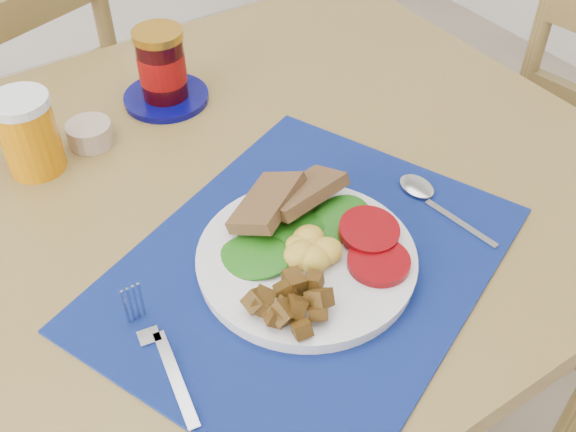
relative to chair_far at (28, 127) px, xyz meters
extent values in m
cube|color=brown|center=(-0.01, -0.61, 0.19)|extent=(1.40, 0.90, 0.04)
cylinder|color=brown|center=(0.63, -0.22, -0.18)|extent=(0.06, 0.06, 0.71)
cube|color=brown|center=(-0.02, 0.06, -0.14)|extent=(0.49, 0.48, 0.04)
cylinder|color=brown|center=(0.08, 0.26, -0.35)|extent=(0.03, 0.03, 0.38)
cylinder|color=brown|center=(0.18, -0.03, -0.35)|extent=(0.03, 0.03, 0.38)
cylinder|color=brown|center=(-0.13, -0.14, -0.35)|extent=(0.03, 0.03, 0.38)
cube|color=brown|center=(0.03, -0.09, 0.29)|extent=(0.34, 0.14, 0.45)
cylinder|color=brown|center=(1.15, -0.50, -0.35)|extent=(0.03, 0.03, 0.37)
cylinder|color=brown|center=(0.85, -0.55, -0.35)|extent=(0.03, 0.03, 0.37)
cube|color=black|center=(0.14, -0.79, 0.21)|extent=(0.61, 0.55, 0.00)
cylinder|color=silver|center=(0.14, -0.79, 0.22)|extent=(0.26, 0.26, 0.02)
ellipsoid|color=gold|center=(0.15, -0.80, 0.25)|extent=(0.06, 0.06, 0.03)
cylinder|color=#9A050C|center=(0.21, -0.83, 0.24)|extent=(0.07, 0.07, 0.01)
ellipsoid|color=#0F3C07|center=(0.15, -0.75, 0.24)|extent=(0.14, 0.08, 0.01)
cube|color=brown|center=(0.16, -0.72, 0.26)|extent=(0.12, 0.10, 0.04)
cube|color=#B2B5BA|center=(-0.06, -0.85, 0.22)|extent=(0.03, 0.13, 0.00)
cube|color=#B2B5BA|center=(-0.06, -0.76, 0.22)|extent=(0.03, 0.07, 0.00)
cube|color=#B2B5BA|center=(0.35, -0.84, 0.22)|extent=(0.03, 0.11, 0.00)
ellipsoid|color=#B2B5BA|center=(0.35, -0.76, 0.22)|extent=(0.04, 0.05, 0.00)
cylinder|color=#CE7705|center=(-0.06, -0.42, 0.27)|extent=(0.08, 0.08, 0.11)
cylinder|color=tan|center=(0.02, -0.41, 0.23)|extent=(0.07, 0.07, 0.03)
cylinder|color=#050656|center=(0.16, -0.37, 0.22)|extent=(0.14, 0.14, 0.01)
cylinder|color=black|center=(0.16, -0.37, 0.27)|extent=(0.07, 0.07, 0.10)
cylinder|color=maroon|center=(0.16, -0.37, 0.27)|extent=(0.07, 0.07, 0.05)
cylinder|color=#B47B1E|center=(0.16, -0.37, 0.33)|extent=(0.08, 0.08, 0.01)
camera|label=1|loc=(-0.18, -1.24, 0.82)|focal=42.00mm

